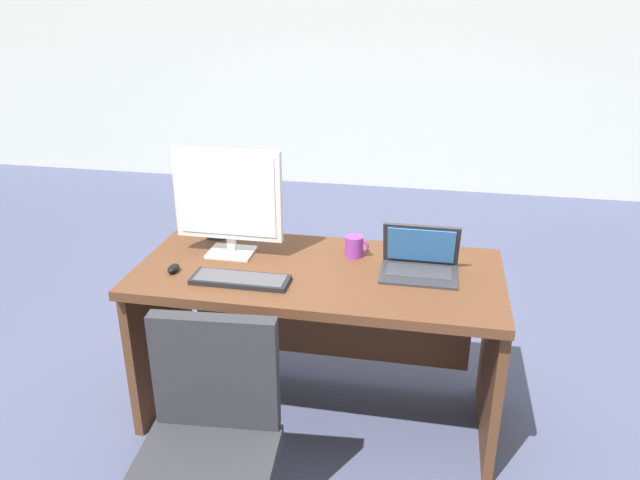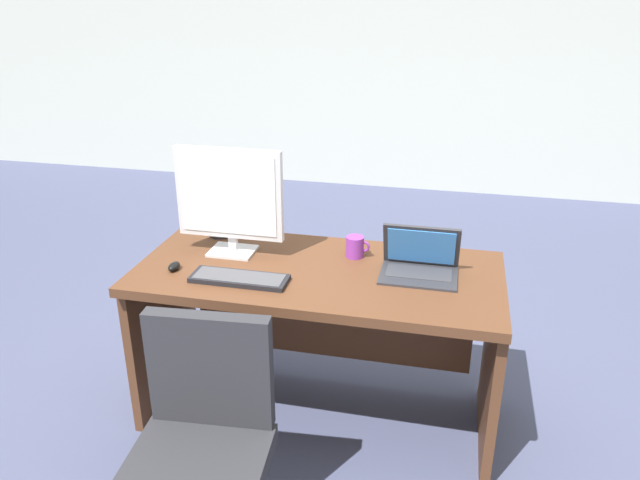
% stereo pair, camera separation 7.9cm
% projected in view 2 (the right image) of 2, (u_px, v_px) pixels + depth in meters
% --- Properties ---
extents(ground, '(12.00, 12.00, 0.00)m').
position_uv_depth(ground, '(367.00, 275.00, 4.24)').
color(ground, '#474C6B').
extents(back_wall, '(10.00, 0.10, 2.80)m').
position_uv_depth(back_wall, '(407.00, 38.00, 5.55)').
color(back_wall, silver).
rests_on(back_wall, ground).
extents(desk, '(1.55, 0.72, 0.74)m').
position_uv_depth(desk, '(320.00, 308.00, 2.73)').
color(desk, '#56331E').
rests_on(desk, ground).
extents(monitor, '(0.48, 0.16, 0.48)m').
position_uv_depth(monitor, '(229.00, 197.00, 2.67)').
color(monitor, silver).
rests_on(monitor, desk).
extents(laptop, '(0.32, 0.23, 0.21)m').
position_uv_depth(laptop, '(420.00, 259.00, 2.55)').
color(laptop, '#2D2D33').
rests_on(laptop, desk).
extents(keyboard, '(0.40, 0.13, 0.02)m').
position_uv_depth(keyboard, '(239.00, 278.00, 2.50)').
color(keyboard, black).
rests_on(keyboard, desk).
extents(mouse, '(0.04, 0.08, 0.03)m').
position_uv_depth(mouse, '(174.00, 266.00, 2.59)').
color(mouse, black).
rests_on(mouse, desk).
extents(desk_lamp, '(0.12, 0.14, 0.39)m').
position_uv_depth(desk_lamp, '(216.00, 181.00, 2.83)').
color(desk_lamp, '#2D2D33').
rests_on(desk_lamp, desk).
extents(coffee_mug, '(0.11, 0.08, 0.09)m').
position_uv_depth(coffee_mug, '(355.00, 247.00, 2.71)').
color(coffee_mug, purple).
rests_on(coffee_mug, desk).
extents(office_chair, '(0.56, 0.56, 0.85)m').
position_uv_depth(office_chair, '(202.00, 470.00, 2.09)').
color(office_chair, black).
rests_on(office_chair, ground).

